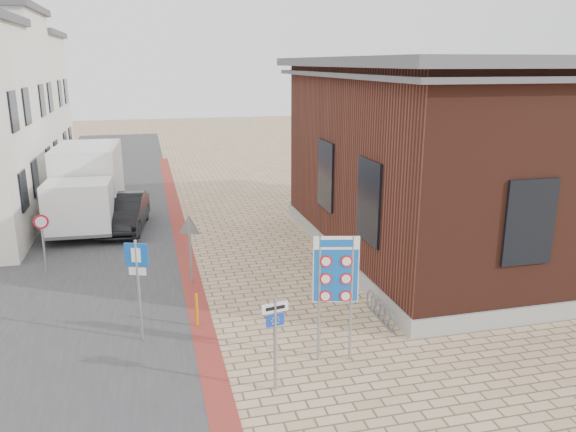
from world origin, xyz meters
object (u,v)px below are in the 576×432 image
essen_sign (275,331)px  border_sign (336,272)px  sedan (124,212)px  parking_sign (138,273)px  box_truck (87,186)px  bollard (197,310)px

essen_sign → border_sign: bearing=19.8°
sedan → parking_sign: bearing=-79.0°
box_truck → border_sign: box_truck is taller
essen_sign → parking_sign: size_ratio=0.81×
essen_sign → parking_sign: (-2.70, 2.93, 0.41)m
bollard → sedan: bearing=102.0°
box_truck → bollard: bearing=-69.4°
box_truck → bollard: (3.49, -10.68, -1.22)m
essen_sign → bollard: (-1.31, 3.35, -0.91)m
border_sign → parking_sign: border_sign is taller
sedan → parking_sign: 10.05m
sedan → box_truck: 2.07m
box_truck → essen_sign: size_ratio=3.00×
parking_sign → box_truck: bearing=123.1°
border_sign → essen_sign: 1.98m
sedan → bollard: (2.04, -9.55, -0.27)m
sedan → parking_sign: size_ratio=1.70×
box_truck → bollard: 11.31m
box_truck → essen_sign: bearing=-68.6°
parking_sign → bollard: size_ratio=2.84×
sedan → border_sign: border_sign is taller
parking_sign → essen_sign: bearing=-24.9°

